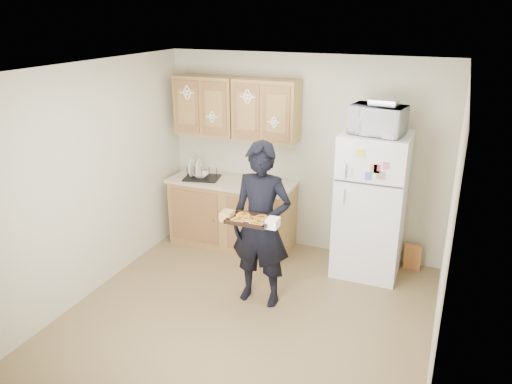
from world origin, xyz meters
TOP-DOWN VIEW (x-y plane):
  - floor at (0.00, 0.00)m, footprint 3.60×3.60m
  - ceiling at (0.00, 0.00)m, footprint 3.60×3.60m
  - wall_back at (0.00, 1.80)m, footprint 3.60×0.04m
  - wall_front at (0.00, -1.80)m, footprint 3.60×0.04m
  - wall_left at (-1.80, 0.00)m, footprint 0.04×3.60m
  - wall_right at (1.80, 0.00)m, footprint 0.04×3.60m
  - refrigerator at (0.95, 1.43)m, footprint 0.75×0.70m
  - base_cabinet at (-0.85, 1.48)m, footprint 1.60×0.60m
  - countertop at (-0.85, 1.48)m, footprint 1.64×0.64m
  - upper_cab_left at (-1.25, 1.61)m, footprint 0.80×0.33m
  - upper_cab_right at (-0.43, 1.61)m, footprint 0.80×0.33m
  - cereal_box at (1.47, 1.67)m, footprint 0.20×0.07m
  - person at (0.01, 0.34)m, footprint 0.65×0.43m
  - baking_tray at (0.01, 0.04)m, footprint 0.42×0.31m
  - pizza_front_left at (-0.09, -0.03)m, footprint 0.14×0.14m
  - pizza_front_right at (0.11, -0.03)m, footprint 0.14×0.14m
  - pizza_back_left at (-0.09, 0.11)m, footprint 0.14×0.14m
  - pizza_back_right at (0.11, 0.11)m, footprint 0.14×0.14m
  - pizza_center at (0.01, 0.04)m, footprint 0.14×0.14m
  - microwave at (0.95, 1.38)m, footprint 0.63×0.47m
  - foil_pan at (1.00, 1.41)m, footprint 0.32×0.24m
  - dish_rack at (-1.25, 1.41)m, footprint 0.50×0.41m
  - bowl at (-1.26, 1.41)m, footprint 0.26×0.26m
  - soap_bottle at (-0.24, 1.41)m, footprint 0.12×0.12m

SIDE VIEW (x-z plane):
  - floor at x=0.00m, z-range 0.00..0.00m
  - cereal_box at x=1.47m, z-range 0.00..0.32m
  - base_cabinet at x=-0.85m, z-range 0.00..0.86m
  - refrigerator at x=0.95m, z-range 0.00..1.70m
  - countertop at x=-0.85m, z-range 0.86..0.90m
  - person at x=0.01m, z-range 0.00..1.77m
  - bowl at x=-1.26m, z-range 0.92..0.97m
  - dish_rack at x=-1.25m, z-range 0.90..1.08m
  - soap_bottle at x=-0.24m, z-range 0.90..1.11m
  - baking_tray at x=0.01m, z-range 1.04..1.08m
  - pizza_front_left at x=-0.09m, z-range 1.07..1.08m
  - pizza_front_right at x=0.11m, z-range 1.07..1.08m
  - pizza_back_left at x=-0.09m, z-range 1.07..1.08m
  - pizza_back_right at x=0.11m, z-range 1.07..1.08m
  - pizza_center at x=0.01m, z-range 1.07..1.08m
  - wall_back at x=0.00m, z-range 0.00..2.50m
  - wall_front at x=0.00m, z-range 0.00..2.50m
  - wall_left at x=-1.80m, z-range 0.00..2.50m
  - wall_right at x=1.80m, z-range 0.00..2.50m
  - upper_cab_left at x=-1.25m, z-range 1.45..2.20m
  - upper_cab_right at x=-0.43m, z-range 1.45..2.20m
  - microwave at x=0.95m, z-range 1.70..2.02m
  - foil_pan at x=1.00m, z-range 2.02..2.08m
  - ceiling at x=0.00m, z-range 2.50..2.50m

